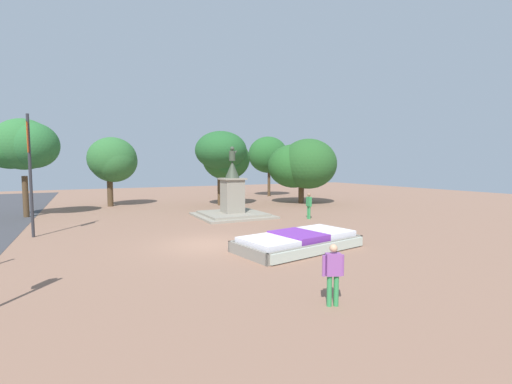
% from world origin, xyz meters
% --- Properties ---
extents(ground_plane, '(87.05, 87.05, 0.00)m').
position_xyz_m(ground_plane, '(0.00, 0.00, 0.00)').
color(ground_plane, '#8C6651').
extents(flower_planter, '(5.83, 3.59, 0.70)m').
position_xyz_m(flower_planter, '(3.32, -2.55, 0.31)').
color(flower_planter, '#38281C').
rests_on(flower_planter, ground_plane).
extents(statue_monument, '(4.91, 4.91, 4.92)m').
position_xyz_m(statue_monument, '(4.38, 7.41, 1.04)').
color(statue_monument, gray).
rests_on(statue_monument, ground_plane).
extents(banner_pole, '(0.14, 0.66, 6.13)m').
position_xyz_m(banner_pole, '(-7.28, 5.45, 3.27)').
color(banner_pole, '#2D2D33').
rests_on(banner_pole, ground_plane).
extents(pedestrian_with_handbag, '(0.24, 0.57, 1.75)m').
position_xyz_m(pedestrian_with_handbag, '(8.56, 4.10, 1.02)').
color(pedestrian_with_handbag, '#338C4C').
rests_on(pedestrian_with_handbag, ground_plane).
extents(pedestrian_near_planter, '(0.54, 0.34, 1.61)m').
position_xyz_m(pedestrian_near_planter, '(0.69, -7.99, 0.92)').
color(pedestrian_near_planter, '#338C4C').
rests_on(pedestrian_near_planter, ground_plane).
extents(park_tree_far_left, '(4.17, 4.03, 6.07)m').
position_xyz_m(park_tree_far_left, '(-2.58, 17.91, 4.08)').
color(park_tree_far_left, '#4C3823').
rests_on(park_tree_far_left, ground_plane).
extents(park_tree_behind_statue, '(4.69, 3.68, 6.81)m').
position_xyz_m(park_tree_behind_statue, '(-8.57, 13.54, 4.94)').
color(park_tree_behind_statue, '#4C3823').
rests_on(park_tree_behind_statue, ground_plane).
extents(park_tree_far_right, '(4.76, 4.25, 7.01)m').
position_xyz_m(park_tree_far_right, '(14.72, 20.96, 4.93)').
color(park_tree_far_right, '#4C3823').
rests_on(park_tree_far_right, ground_plane).
extents(park_tree_street_side, '(5.21, 5.04, 6.60)m').
position_xyz_m(park_tree_street_side, '(6.31, 13.95, 4.48)').
color(park_tree_street_side, '#4C3823').
rests_on(park_tree_street_side, ground_plane).
extents(park_tree_mid_canopy, '(6.05, 6.06, 6.09)m').
position_xyz_m(park_tree_mid_canopy, '(13.46, 12.38, 3.69)').
color(park_tree_mid_canopy, '#4C3823').
rests_on(park_tree_mid_canopy, ground_plane).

